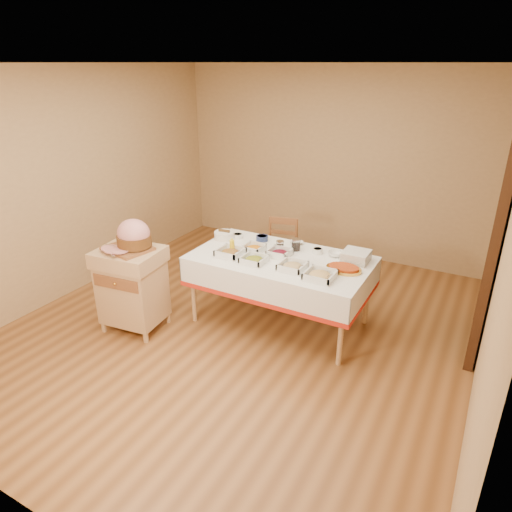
{
  "coord_description": "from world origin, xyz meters",
  "views": [
    {
      "loc": [
        2.14,
        -3.58,
        2.6
      ],
      "look_at": [
        0.07,
        0.2,
        0.76
      ],
      "focal_mm": 32.0,
      "sensor_mm": 36.0,
      "label": 1
    }
  ],
  "objects_px": {
    "butcher_cart": "(132,284)",
    "ham_on_board": "(133,237)",
    "dining_chair": "(280,253)",
    "mustard_bottle": "(232,246)",
    "preserve_jar_right": "(296,245)",
    "brass_platter": "(344,269)",
    "preserve_jar_left": "(280,246)",
    "dining_table": "(280,272)",
    "plate_stack": "(356,256)",
    "bread_basket": "(224,235)"
  },
  "relations": [
    {
      "from": "ham_on_board",
      "to": "preserve_jar_left",
      "type": "bearing_deg",
      "value": 39.56
    },
    {
      "from": "dining_chair",
      "to": "mustard_bottle",
      "type": "relative_size",
      "value": 5.32
    },
    {
      "from": "dining_table",
      "to": "bread_basket",
      "type": "relative_size",
      "value": 8.05
    },
    {
      "from": "mustard_bottle",
      "to": "brass_platter",
      "type": "relative_size",
      "value": 0.47
    },
    {
      "from": "butcher_cart",
      "to": "brass_platter",
      "type": "distance_m",
      "value": 2.14
    },
    {
      "from": "butcher_cart",
      "to": "dining_chair",
      "type": "height_order",
      "value": "butcher_cart"
    },
    {
      "from": "mustard_bottle",
      "to": "ham_on_board",
      "type": "bearing_deg",
      "value": -137.46
    },
    {
      "from": "butcher_cart",
      "to": "preserve_jar_left",
      "type": "relative_size",
      "value": 8.23
    },
    {
      "from": "dining_chair",
      "to": "mustard_bottle",
      "type": "xyz_separation_m",
      "value": [
        -0.14,
        -0.9,
        0.39
      ]
    },
    {
      "from": "bread_basket",
      "to": "brass_platter",
      "type": "relative_size",
      "value": 0.65
    },
    {
      "from": "dining_table",
      "to": "preserve_jar_right",
      "type": "distance_m",
      "value": 0.34
    },
    {
      "from": "preserve_jar_left",
      "to": "mustard_bottle",
      "type": "relative_size",
      "value": 0.66
    },
    {
      "from": "preserve_jar_left",
      "to": "preserve_jar_right",
      "type": "distance_m",
      "value": 0.17
    },
    {
      "from": "preserve_jar_left",
      "to": "preserve_jar_right",
      "type": "bearing_deg",
      "value": 31.3
    },
    {
      "from": "dining_table",
      "to": "dining_chair",
      "type": "relative_size",
      "value": 2.11
    },
    {
      "from": "dining_chair",
      "to": "brass_platter",
      "type": "bearing_deg",
      "value": -36.67
    },
    {
      "from": "preserve_jar_right",
      "to": "dining_chair",
      "type": "bearing_deg",
      "value": 129.31
    },
    {
      "from": "mustard_bottle",
      "to": "plate_stack",
      "type": "bearing_deg",
      "value": 17.67
    },
    {
      "from": "butcher_cart",
      "to": "plate_stack",
      "type": "relative_size",
      "value": 3.45
    },
    {
      "from": "butcher_cart",
      "to": "preserve_jar_left",
      "type": "xyz_separation_m",
      "value": [
        1.2,
        0.99,
        0.31
      ]
    },
    {
      "from": "preserve_jar_right",
      "to": "butcher_cart",
      "type": "bearing_deg",
      "value": -141.31
    },
    {
      "from": "dining_table",
      "to": "bread_basket",
      "type": "xyz_separation_m",
      "value": [
        -0.8,
        0.18,
        0.2
      ]
    },
    {
      "from": "ham_on_board",
      "to": "plate_stack",
      "type": "height_order",
      "value": "ham_on_board"
    },
    {
      "from": "dining_chair",
      "to": "brass_platter",
      "type": "xyz_separation_m",
      "value": [
        1.04,
        -0.78,
        0.34
      ]
    },
    {
      "from": "dining_table",
      "to": "mustard_bottle",
      "type": "height_order",
      "value": "mustard_bottle"
    },
    {
      "from": "preserve_jar_right",
      "to": "brass_platter",
      "type": "relative_size",
      "value": 0.37
    },
    {
      "from": "dining_chair",
      "to": "preserve_jar_left",
      "type": "distance_m",
      "value": 0.77
    },
    {
      "from": "butcher_cart",
      "to": "dining_chair",
      "type": "xyz_separation_m",
      "value": [
        0.92,
        1.6,
        -0.06
      ]
    },
    {
      "from": "dining_table",
      "to": "mustard_bottle",
      "type": "relative_size",
      "value": 11.22
    },
    {
      "from": "preserve_jar_right",
      "to": "plate_stack",
      "type": "relative_size",
      "value": 0.49
    },
    {
      "from": "butcher_cart",
      "to": "ham_on_board",
      "type": "relative_size",
      "value": 1.87
    },
    {
      "from": "ham_on_board",
      "to": "mustard_bottle",
      "type": "relative_size",
      "value": 2.92
    },
    {
      "from": "mustard_bottle",
      "to": "bread_basket",
      "type": "relative_size",
      "value": 0.72
    },
    {
      "from": "brass_platter",
      "to": "preserve_jar_right",
      "type": "bearing_deg",
      "value": 157.66
    },
    {
      "from": "butcher_cart",
      "to": "ham_on_board",
      "type": "height_order",
      "value": "ham_on_board"
    },
    {
      "from": "plate_stack",
      "to": "ham_on_board",
      "type": "bearing_deg",
      "value": -151.48
    },
    {
      "from": "preserve_jar_left",
      "to": "bread_basket",
      "type": "xyz_separation_m",
      "value": [
        -0.71,
        0.01,
        -0.01
      ]
    },
    {
      "from": "mustard_bottle",
      "to": "plate_stack",
      "type": "height_order",
      "value": "mustard_bottle"
    },
    {
      "from": "preserve_jar_left",
      "to": "brass_platter",
      "type": "bearing_deg",
      "value": -12.15
    },
    {
      "from": "preserve_jar_right",
      "to": "bread_basket",
      "type": "distance_m",
      "value": 0.86
    },
    {
      "from": "dining_table",
      "to": "plate_stack",
      "type": "height_order",
      "value": "plate_stack"
    },
    {
      "from": "butcher_cart",
      "to": "dining_chair",
      "type": "relative_size",
      "value": 1.03
    },
    {
      "from": "butcher_cart",
      "to": "dining_table",
      "type": "bearing_deg",
      "value": 32.56
    },
    {
      "from": "preserve_jar_left",
      "to": "plate_stack",
      "type": "bearing_deg",
      "value": 7.58
    },
    {
      "from": "bread_basket",
      "to": "preserve_jar_left",
      "type": "bearing_deg",
      "value": -1.16
    },
    {
      "from": "dining_chair",
      "to": "preserve_jar_left",
      "type": "height_order",
      "value": "preserve_jar_left"
    },
    {
      "from": "preserve_jar_left",
      "to": "mustard_bottle",
      "type": "height_order",
      "value": "mustard_bottle"
    },
    {
      "from": "ham_on_board",
      "to": "mustard_bottle",
      "type": "height_order",
      "value": "ham_on_board"
    },
    {
      "from": "brass_platter",
      "to": "mustard_bottle",
      "type": "bearing_deg",
      "value": -174.31
    },
    {
      "from": "ham_on_board",
      "to": "dining_chair",
      "type": "bearing_deg",
      "value": 60.99
    }
  ]
}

